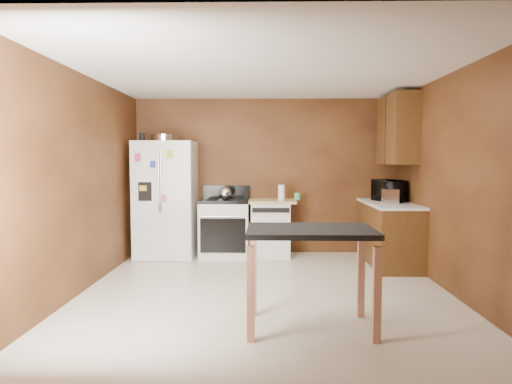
{
  "coord_description": "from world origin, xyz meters",
  "views": [
    {
      "loc": [
        -0.01,
        -5.18,
        1.51
      ],
      "look_at": [
        -0.13,
        0.85,
        1.09
      ],
      "focal_mm": 32.0,
      "sensor_mm": 36.0,
      "label": 1
    }
  ],
  "objects_px": {
    "microwave": "(389,191)",
    "gas_range": "(225,227)",
    "toaster": "(390,196)",
    "kettle": "(225,193)",
    "roasting_pan": "(164,138)",
    "paper_towel": "(281,193)",
    "dishwasher": "(270,227)",
    "island": "(310,245)",
    "green_canister": "(297,196)",
    "pen_cup": "(142,137)",
    "refrigerator": "(166,199)"
  },
  "relations": [
    {
      "from": "toaster",
      "to": "kettle",
      "type": "bearing_deg",
      "value": 167.06
    },
    {
      "from": "gas_range",
      "to": "island",
      "type": "distance_m",
      "value": 3.26
    },
    {
      "from": "roasting_pan",
      "to": "paper_towel",
      "type": "distance_m",
      "value": 1.99
    },
    {
      "from": "pen_cup",
      "to": "refrigerator",
      "type": "xyz_separation_m",
      "value": [
        0.33,
        0.12,
        -0.96
      ]
    },
    {
      "from": "paper_towel",
      "to": "microwave",
      "type": "distance_m",
      "value": 1.61
    },
    {
      "from": "kettle",
      "to": "gas_range",
      "type": "xyz_separation_m",
      "value": [
        -0.02,
        0.13,
        -0.54
      ]
    },
    {
      "from": "island",
      "to": "gas_range",
      "type": "bearing_deg",
      "value": 108.65
    },
    {
      "from": "paper_towel",
      "to": "green_canister",
      "type": "bearing_deg",
      "value": 27.13
    },
    {
      "from": "roasting_pan",
      "to": "dishwasher",
      "type": "bearing_deg",
      "value": 3.24
    },
    {
      "from": "pen_cup",
      "to": "microwave",
      "type": "xyz_separation_m",
      "value": [
        3.72,
        -0.11,
        -0.82
      ]
    },
    {
      "from": "kettle",
      "to": "paper_towel",
      "type": "relative_size",
      "value": 0.84
    },
    {
      "from": "toaster",
      "to": "roasting_pan",
      "type": "bearing_deg",
      "value": 169.37
    },
    {
      "from": "roasting_pan",
      "to": "island",
      "type": "bearing_deg",
      "value": -56.94
    },
    {
      "from": "toaster",
      "to": "gas_range",
      "type": "distance_m",
      "value": 2.55
    },
    {
      "from": "microwave",
      "to": "island",
      "type": "height_order",
      "value": "microwave"
    },
    {
      "from": "toaster",
      "to": "gas_range",
      "type": "height_order",
      "value": "toaster"
    },
    {
      "from": "gas_range",
      "to": "dishwasher",
      "type": "distance_m",
      "value": 0.72
    },
    {
      "from": "microwave",
      "to": "gas_range",
      "type": "xyz_separation_m",
      "value": [
        -2.48,
        0.29,
        -0.58
      ]
    },
    {
      "from": "green_canister",
      "to": "microwave",
      "type": "xyz_separation_m",
      "value": [
        1.34,
        -0.33,
        0.1
      ]
    },
    {
      "from": "toaster",
      "to": "island",
      "type": "height_order",
      "value": "toaster"
    },
    {
      "from": "toaster",
      "to": "refrigerator",
      "type": "height_order",
      "value": "refrigerator"
    },
    {
      "from": "roasting_pan",
      "to": "refrigerator",
      "type": "height_order",
      "value": "roasting_pan"
    },
    {
      "from": "microwave",
      "to": "island",
      "type": "distance_m",
      "value": 3.15
    },
    {
      "from": "paper_towel",
      "to": "toaster",
      "type": "bearing_deg",
      "value": -19.32
    },
    {
      "from": "dishwasher",
      "to": "island",
      "type": "height_order",
      "value": "island"
    },
    {
      "from": "gas_range",
      "to": "paper_towel",
      "type": "bearing_deg",
      "value": -5.97
    },
    {
      "from": "dishwasher",
      "to": "pen_cup",
      "type": "bearing_deg",
      "value": -174.11
    },
    {
      "from": "gas_range",
      "to": "roasting_pan",
      "type": "bearing_deg",
      "value": -175.74
    },
    {
      "from": "dishwasher",
      "to": "toaster",
      "type": "bearing_deg",
      "value": -21.09
    },
    {
      "from": "island",
      "to": "dishwasher",
      "type": "bearing_deg",
      "value": 95.86
    },
    {
      "from": "paper_towel",
      "to": "toaster",
      "type": "height_order",
      "value": "paper_towel"
    },
    {
      "from": "pen_cup",
      "to": "kettle",
      "type": "bearing_deg",
      "value": 2.38
    },
    {
      "from": "roasting_pan",
      "to": "microwave",
      "type": "bearing_deg",
      "value": -3.72
    },
    {
      "from": "paper_towel",
      "to": "gas_range",
      "type": "height_order",
      "value": "paper_towel"
    },
    {
      "from": "kettle",
      "to": "toaster",
      "type": "xyz_separation_m",
      "value": [
        2.39,
        -0.5,
        0.0
      ]
    },
    {
      "from": "paper_towel",
      "to": "island",
      "type": "distance_m",
      "value": 3.0
    },
    {
      "from": "dishwasher",
      "to": "paper_towel",
      "type": "bearing_deg",
      "value": -35.25
    },
    {
      "from": "kettle",
      "to": "gas_range",
      "type": "distance_m",
      "value": 0.55
    },
    {
      "from": "refrigerator",
      "to": "green_canister",
      "type": "bearing_deg",
      "value": 2.74
    },
    {
      "from": "dishwasher",
      "to": "island",
      "type": "xyz_separation_m",
      "value": [
        0.32,
        -3.1,
        0.31
      ]
    },
    {
      "from": "paper_towel",
      "to": "gas_range",
      "type": "xyz_separation_m",
      "value": [
        -0.89,
        0.09,
        -0.55
      ]
    },
    {
      "from": "green_canister",
      "to": "island",
      "type": "distance_m",
      "value": 3.12
    },
    {
      "from": "toaster",
      "to": "island",
      "type": "bearing_deg",
      "value": -120.32
    },
    {
      "from": "pen_cup",
      "to": "refrigerator",
      "type": "distance_m",
      "value": 1.02
    },
    {
      "from": "roasting_pan",
      "to": "island",
      "type": "xyz_separation_m",
      "value": [
        1.96,
        -3.01,
        -1.09
      ]
    },
    {
      "from": "toaster",
      "to": "paper_towel",
      "type": "bearing_deg",
      "value": 159.57
    },
    {
      "from": "kettle",
      "to": "microwave",
      "type": "distance_m",
      "value": 2.47
    },
    {
      "from": "green_canister",
      "to": "toaster",
      "type": "distance_m",
      "value": 1.43
    },
    {
      "from": "pen_cup",
      "to": "toaster",
      "type": "relative_size",
      "value": 0.44
    },
    {
      "from": "pen_cup",
      "to": "refrigerator",
      "type": "height_order",
      "value": "pen_cup"
    }
  ]
}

